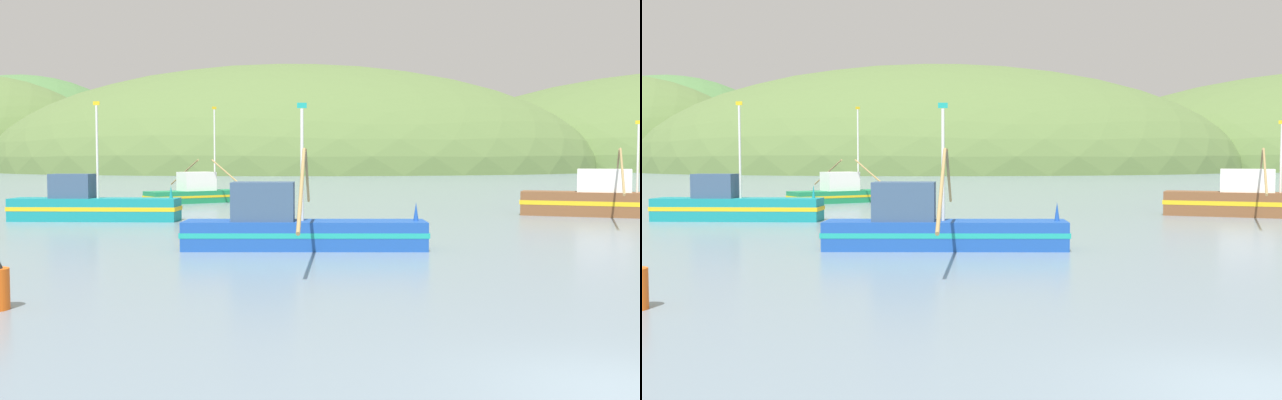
{
  "view_description": "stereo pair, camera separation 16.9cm",
  "coord_description": "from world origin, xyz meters",
  "views": [
    {
      "loc": [
        -4.25,
        -10.67,
        3.41
      ],
      "look_at": [
        -5.11,
        24.65,
        1.4
      ],
      "focal_mm": 41.18,
      "sensor_mm": 36.0,
      "label": 1
    },
    {
      "loc": [
        -4.09,
        -10.67,
        3.41
      ],
      "look_at": [
        -5.11,
        24.65,
        1.4
      ],
      "focal_mm": 41.18,
      "sensor_mm": 36.0,
      "label": 2
    }
  ],
  "objects": [
    {
      "name": "hill_far_right",
      "position": [
        -16.7,
        194.34,
        0.0
      ],
      "size": [
        164.31,
        131.45,
        56.96
      ],
      "primitive_type": "ellipsoid",
      "color": "#516B38",
      "rests_on": "ground"
    },
    {
      "name": "fishing_boat_brown",
      "position": [
        12.05,
        32.43,
        0.94
      ],
      "size": [
        11.09,
        18.29,
        5.59
      ],
      "rotation": [
        0.0,
        0.0,
        5.94
      ],
      "color": "brown",
      "rests_on": "ground"
    },
    {
      "name": "ground_plane",
      "position": [
        0.0,
        0.0,
        0.0
      ],
      "size": [
        600.0,
        600.0,
        0.0
      ],
      "primitive_type": "plane",
      "color": "slate"
    },
    {
      "name": "fishing_boat_teal",
      "position": [
        -17.66,
        28.92,
        0.82
      ],
      "size": [
        9.23,
        1.95,
        6.49
      ],
      "rotation": [
        0.0,
        0.0,
        6.27
      ],
      "color": "#147F84",
      "rests_on": "ground"
    },
    {
      "name": "hill_far_center",
      "position": [
        -119.81,
        256.56,
        0.0
      ],
      "size": [
        92.77,
        74.22,
        67.62
      ],
      "primitive_type": "ellipsoid",
      "color": "#47703D",
      "rests_on": "ground"
    },
    {
      "name": "fishing_boat_green",
      "position": [
        -14.66,
        45.8,
        0.74
      ],
      "size": [
        8.94,
        10.48,
        7.43
      ],
      "rotation": [
        0.0,
        0.0,
        0.63
      ],
      "color": "#197A47",
      "rests_on": "ground"
    },
    {
      "name": "fishing_boat_blue",
      "position": [
        -5.79,
        16.68,
        0.81
      ],
      "size": [
        9.19,
        15.4,
        5.48
      ],
      "rotation": [
        0.0,
        0.0,
        0.02
      ],
      "color": "#19479E",
      "rests_on": "ground"
    }
  ]
}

